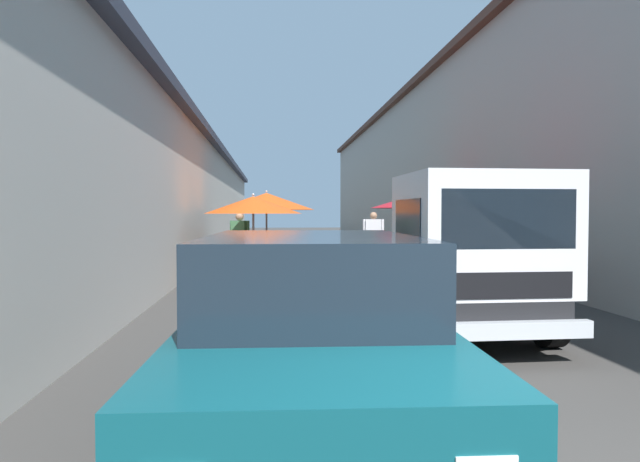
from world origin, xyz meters
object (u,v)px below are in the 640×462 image
parked_scooter (268,278)px  fruit_stall_near_left (253,215)px  delivery_truck (459,257)px  fruit_stall_far_left (436,212)px  vendor_in_shade (373,234)px  fruit_stall_far_right (435,206)px  fruit_stall_mid_lane (267,207)px  hatchback_car (311,332)px  vendor_by_crates (240,238)px

parked_scooter → fruit_stall_near_left: bearing=6.2°
delivery_truck → parked_scooter: (2.90, 2.51, -0.59)m
fruit_stall_far_left → vendor_in_shade: 6.49m
fruit_stall_far_left → fruit_stall_far_right: bearing=-16.9°
fruit_stall_mid_lane → hatchback_car: 12.02m
fruit_stall_far_right → vendor_in_shade: 2.41m
fruit_stall_near_left → delivery_truck: 7.12m
delivery_truck → vendor_by_crates: bearing=22.7°
fruit_stall_mid_lane → vendor_in_shade: 3.46m
fruit_stall_far_left → vendor_by_crates: bearing=40.5°
fruit_stall_mid_lane → fruit_stall_far_right: (-1.13, -4.70, 0.02)m
fruit_stall_far_right → hatchback_car: size_ratio=0.61×
vendor_in_shade → parked_scooter: bearing=154.5°
fruit_stall_near_left → fruit_stall_far_right: bearing=-74.1°
vendor_by_crates → parked_scooter: (-5.01, -0.79, -0.50)m
fruit_stall_far_left → hatchback_car: bearing=155.1°
fruit_stall_far_left → delivery_truck: size_ratio=0.52×
fruit_stall_far_right → delivery_truck: fruit_stall_far_right is taller
hatchback_car → delivery_truck: (2.92, -2.16, 0.30)m
vendor_by_crates → vendor_in_shade: (1.76, -4.02, 0.01)m
fruit_stall_far_right → parked_scooter: (-5.01, 4.63, -1.37)m
fruit_stall_far_right → delivery_truck: size_ratio=0.49×
vendor_in_shade → fruit_stall_far_left: bearing=179.9°
fruit_stall_mid_lane → fruit_stall_far_right: bearing=-103.5°
vendor_by_crates → parked_scooter: vendor_by_crates is taller
hatchback_car → parked_scooter: 5.85m
fruit_stall_far_left → delivery_truck: bearing=167.8°
fruit_stall_far_right → hatchback_car: (-10.84, 4.28, -1.08)m
fruit_stall_far_right → vendor_by_crates: size_ratio=1.47×
hatchback_car → vendor_by_crates: size_ratio=2.42×
vendor_in_shade → delivery_truck: bearing=175.8°
fruit_stall_far_left → fruit_stall_near_left: 4.86m
delivery_truck → fruit_stall_near_left: bearing=24.1°
delivery_truck → parked_scooter: size_ratio=2.94×
fruit_stall_far_left → vendor_by_crates: fruit_stall_far_left is taller
fruit_stall_far_left → parked_scooter: (-0.32, 3.21, -1.19)m
fruit_stall_far_right → fruit_stall_far_left: (-4.69, 1.43, -0.18)m
fruit_stall_far_left → fruit_stall_mid_lane: bearing=29.4°
fruit_stall_near_left → vendor_by_crates: 1.61m
fruit_stall_near_left → vendor_by_crates: size_ratio=1.46×
fruit_stall_mid_lane → parked_scooter: bearing=-179.3°
vendor_by_crates → vendor_in_shade: bearing=-66.3°
parked_scooter → fruit_stall_far_right: bearing=-42.8°
delivery_truck → parked_scooter: bearing=40.8°
fruit_stall_far_right → hatchback_car: fruit_stall_far_right is taller
hatchback_car → vendor_by_crates: (10.84, 1.14, 0.21)m
fruit_stall_near_left → hatchback_car: size_ratio=0.60×
hatchback_car → parked_scooter: hatchback_car is taller
vendor_in_shade → fruit_stall_far_right: bearing=-141.4°
fruit_stall_mid_lane → vendor_by_crates: fruit_stall_mid_lane is taller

